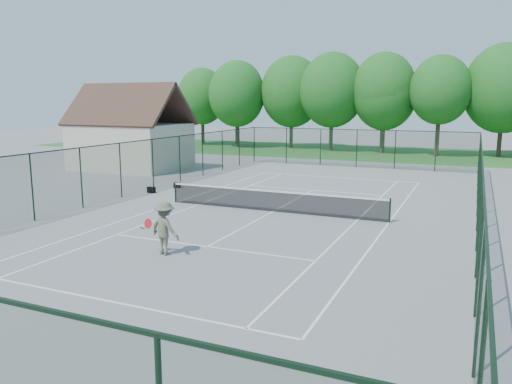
% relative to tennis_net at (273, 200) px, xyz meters
% --- Properties ---
extents(ground, '(140.00, 140.00, 0.00)m').
position_rel_tennis_net_xyz_m(ground, '(0.00, 0.00, -0.58)').
color(ground, gray).
rests_on(ground, ground).
extents(grass_far, '(80.00, 16.00, 0.01)m').
position_rel_tennis_net_xyz_m(grass_far, '(0.00, 30.00, -0.57)').
color(grass_far, '#2F7029').
rests_on(grass_far, ground).
extents(court_lines, '(11.05, 23.85, 0.01)m').
position_rel_tennis_net_xyz_m(court_lines, '(0.00, 0.00, -0.57)').
color(court_lines, white).
rests_on(court_lines, ground).
extents(tennis_net, '(11.08, 0.08, 1.10)m').
position_rel_tennis_net_xyz_m(tennis_net, '(0.00, 0.00, 0.00)').
color(tennis_net, black).
rests_on(tennis_net, ground).
extents(fence_enclosure, '(18.05, 36.05, 3.02)m').
position_rel_tennis_net_xyz_m(fence_enclosure, '(0.00, 0.00, 0.98)').
color(fence_enclosure, '#1B3C23').
rests_on(fence_enclosure, ground).
extents(utility_building, '(8.60, 6.27, 6.63)m').
position_rel_tennis_net_xyz_m(utility_building, '(-16.00, 10.00, 2.54)').
color(utility_building, beige).
rests_on(utility_building, ground).
extents(tree_line_far, '(39.40, 6.40, 9.70)m').
position_rel_tennis_net_xyz_m(tree_line_far, '(0.00, 30.00, 5.42)').
color(tree_line_far, '#453323').
rests_on(tree_line_far, ground).
extents(sports_bag_a, '(0.46, 0.29, 0.35)m').
position_rel_tennis_net_xyz_m(sports_bag_a, '(-8.32, 1.80, -0.40)').
color(sports_bag_a, black).
rests_on(sports_bag_a, ground).
extents(sports_bag_b, '(0.46, 0.34, 0.32)m').
position_rel_tennis_net_xyz_m(sports_bag_b, '(-7.87, 3.85, -0.42)').
color(sports_bag_b, black).
rests_on(sports_bag_b, ground).
extents(tennis_player, '(2.23, 0.95, 1.87)m').
position_rel_tennis_net_xyz_m(tennis_player, '(-0.89, -7.78, 0.36)').
color(tennis_player, '#5E6348').
rests_on(tennis_player, ground).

